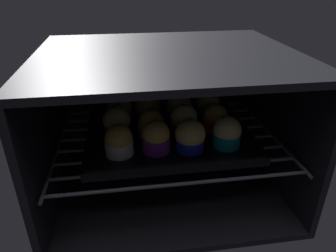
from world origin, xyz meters
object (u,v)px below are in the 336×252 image
Objects in this scene: muffin_row0_col0 at (119,141)px; muffin_row1_col3 at (215,118)px; muffin_row0_col3 at (227,133)px; muffin_row2_col2 at (179,108)px; muffin_row2_col3 at (208,104)px; muffin_row2_col0 at (119,109)px; muffin_row1_col0 at (117,123)px; muffin_row1_col2 at (184,120)px; baking_tray at (168,135)px; muffin_row1_col1 at (151,124)px; muffin_row0_col2 at (190,136)px; muffin_row2_col1 at (148,108)px; muffin_row0_col1 at (156,137)px.

muffin_row0_col0 reaches higher than muffin_row1_col3.
muffin_row2_col2 is (-8.22, 15.86, -0.12)cm from muffin_row0_col3.
muffin_row0_col3 is at bearing -89.43° from muffin_row2_col3.
muffin_row0_col0 is at bearing -146.64° from muffin_row2_col3.
muffin_row1_col0 is at bearing -94.67° from muffin_row2_col0.
baking_tray is at bearing 174.29° from muffin_row1_col2.
muffin_row1_col1 is 8.12cm from muffin_row1_col2.
muffin_row2_col1 is (-8.07, 16.84, -0.03)cm from muffin_row0_col2.
muffin_row0_col1 is 7.65cm from muffin_row0_col2.
muffin_row2_col0 is at bearing 131.31° from muffin_row1_col1.
muffin_row2_col3 is at bearing 90.57° from muffin_row0_col3.
muffin_row0_col1 is 16.31cm from muffin_row0_col3.
baking_tray is at bearing 147.20° from muffin_row0_col3.
muffin_row0_col0 is 8.25cm from muffin_row1_col0.
muffin_row1_col3 is 0.92× the size of muffin_row2_col1.
muffin_row0_col2 is 11.38cm from muffin_row1_col1.
muffin_row1_col0 is (-0.30, 8.23, 0.55)cm from muffin_row0_col0.
muffin_row2_col3 is (24.07, -0.04, -0.07)cm from muffin_row2_col0.
muffin_row0_col2 reaches higher than muffin_row2_col1.
muffin_row1_col0 is (-8.57, 8.13, 0.34)cm from muffin_row0_col1.
muffin_row1_col2 reaches higher than muffin_row2_col1.
muffin_row0_col0 is at bearing -136.17° from muffin_row2_col2.
muffin_row2_col0 is at bearing 88.76° from muffin_row0_col0.
muffin_row0_col0 is at bearing 178.23° from muffin_row0_col2.
muffin_row0_col3 is at bearing -24.77° from muffin_row1_col1.
muffin_row1_col2 is at bearing -175.08° from muffin_row1_col3.
muffin_row2_col3 is (8.06, 0.37, 0.35)cm from muffin_row2_col2.
muffin_row1_col2 reaches higher than muffin_row0_col1.
muffin_row0_col0 is at bearing -91.24° from muffin_row2_col0.
muffin_row0_col1 is at bearing 179.10° from muffin_row0_col3.
muffin_row2_col2 is (16.66, 7.48, -0.46)cm from muffin_row1_col0.
muffin_row2_col1 is (-16.45, 8.14, 0.29)cm from muffin_row1_col3.
muffin_row0_col3 is at bearing -41.63° from muffin_row1_col2.
muffin_row0_col2 is at bearing -177.76° from muffin_row0_col3.
muffin_row0_col2 is 22.75cm from muffin_row2_col0.
muffin_row2_col0 reaches higher than muffin_row0_col1.
muffin_row1_col3 is 18.35cm from muffin_row2_col1.
baking_tray is 5.78× the size of muffin_row1_col3.
muffin_row2_col2 is (16.01, -0.41, -0.42)cm from muffin_row2_col0.
muffin_row2_col1 is (7.48, 0.23, -0.30)cm from muffin_row2_col0.
muffin_row1_col2 is (0.08, 7.99, 0.18)cm from muffin_row0_col2.
muffin_row1_col3 is (-0.31, 8.36, -0.28)cm from muffin_row0_col3.
muffin_row1_col1 is 0.99× the size of muffin_row2_col1.
muffin_row2_col2 is (-7.91, 7.50, 0.16)cm from muffin_row1_col3.
muffin_row0_col3 is at bearing -32.80° from baking_tray.
baking_tray is 9.50cm from muffin_row0_col1.
muffin_row1_col1 is 1.01× the size of muffin_row2_col2.
muffin_row1_col0 is 24.58cm from muffin_row1_col3.
muffin_row0_col2 is at bearing -46.89° from muffin_row2_col0.
muffin_row2_col1 is at bearing 135.44° from muffin_row0_col3.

